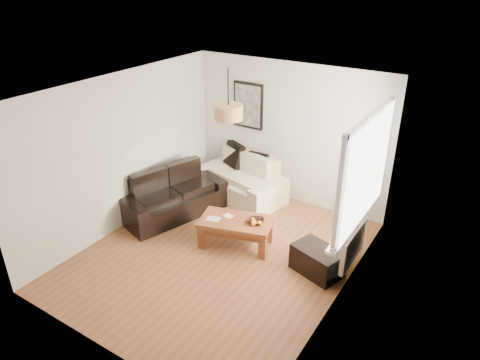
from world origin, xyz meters
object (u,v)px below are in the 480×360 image
Objects in this scene: loveseat_cream at (241,178)px; sofa_leather at (172,194)px; coffee_table at (236,232)px; ottoman at (317,260)px.

sofa_leather is at bearing -108.38° from loveseat_cream.
loveseat_cream is 0.90× the size of sofa_leather.
coffee_table is (1.50, -0.23, -0.17)m from sofa_leather.
loveseat_cream reaches higher than sofa_leather.
coffee_table is at bearing -81.48° from sofa_leather.
loveseat_cream reaches higher than ottoman.
coffee_table is at bearing -178.07° from ottoman.
sofa_leather is at bearing 171.36° from coffee_table.
ottoman is at bearing -19.45° from loveseat_cream.
loveseat_cream is 1.38m from sofa_leather.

